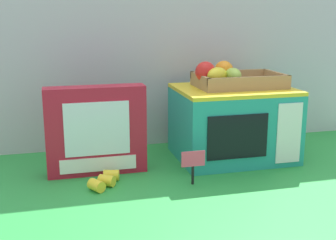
{
  "coord_description": "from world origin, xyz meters",
  "views": [
    {
      "loc": [
        -0.4,
        -1.36,
        0.49
      ],
      "look_at": [
        -0.05,
        -0.02,
        0.15
      ],
      "focal_mm": 47.68,
      "sensor_mm": 36.0,
      "label": 1
    }
  ],
  "objects_px": {
    "cookie_set_box": "(96,131)",
    "loose_toy_banana": "(105,180)",
    "toy_microwave": "(233,123)",
    "price_sign": "(193,162)",
    "food_groups_crate": "(231,78)"
  },
  "relations": [
    {
      "from": "food_groups_crate",
      "to": "cookie_set_box",
      "type": "bearing_deg",
      "value": -173.85
    },
    {
      "from": "price_sign",
      "to": "loose_toy_banana",
      "type": "relative_size",
      "value": 0.84
    },
    {
      "from": "toy_microwave",
      "to": "cookie_set_box",
      "type": "relative_size",
      "value": 1.25
    },
    {
      "from": "cookie_set_box",
      "to": "loose_toy_banana",
      "type": "bearing_deg",
      "value": -85.21
    },
    {
      "from": "toy_microwave",
      "to": "cookie_set_box",
      "type": "xyz_separation_m",
      "value": [
        -0.46,
        -0.04,
        0.01
      ]
    },
    {
      "from": "price_sign",
      "to": "loose_toy_banana",
      "type": "xyz_separation_m",
      "value": [
        -0.25,
        0.05,
        -0.05
      ]
    },
    {
      "from": "toy_microwave",
      "to": "cookie_set_box",
      "type": "distance_m",
      "value": 0.46
    },
    {
      "from": "cookie_set_box",
      "to": "toy_microwave",
      "type": "bearing_deg",
      "value": 5.02
    },
    {
      "from": "toy_microwave",
      "to": "price_sign",
      "type": "distance_m",
      "value": 0.3
    },
    {
      "from": "toy_microwave",
      "to": "price_sign",
      "type": "height_order",
      "value": "toy_microwave"
    },
    {
      "from": "toy_microwave",
      "to": "loose_toy_banana",
      "type": "xyz_separation_m",
      "value": [
        -0.45,
        -0.15,
        -0.1
      ]
    },
    {
      "from": "food_groups_crate",
      "to": "price_sign",
      "type": "height_order",
      "value": "food_groups_crate"
    },
    {
      "from": "toy_microwave",
      "to": "cookie_set_box",
      "type": "bearing_deg",
      "value": -174.98
    },
    {
      "from": "toy_microwave",
      "to": "food_groups_crate",
      "type": "xyz_separation_m",
      "value": [
        -0.01,
        0.01,
        0.15
      ]
    },
    {
      "from": "price_sign",
      "to": "loose_toy_banana",
      "type": "bearing_deg",
      "value": 167.89
    }
  ]
}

